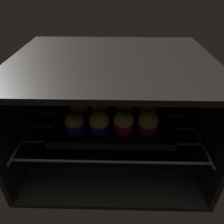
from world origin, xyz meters
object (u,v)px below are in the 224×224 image
Objects in this scene: muffin_row0_col2 at (124,122)px; muffin_row1_col0 at (79,107)px; muffin_row1_col1 at (99,109)px; muffin_row2_col2 at (124,98)px; muffin_row0_col0 at (75,123)px; muffin_row0_col3 at (148,122)px; muffin_row2_col1 at (103,97)px; muffin_row0_col1 at (99,122)px; muffin_row1_col3 at (147,109)px; muffin_row2_col3 at (144,98)px; baking_tray at (112,118)px; muffin_row2_col0 at (81,97)px; muffin_row1_col2 at (124,108)px.

muffin_row0_col2 is 0.93× the size of muffin_row1_col0.
muffin_row2_col2 is (8.16, 7.58, -0.13)cm from muffin_row1_col1.
muffin_row0_col3 is at bearing 1.15° from muffin_row0_col0.
muffin_row2_col1 is at bearing 84.92° from muffin_row1_col1.
muffin_row2_col1 reaches higher than muffin_row0_col3.
muffin_row0_col1 is 0.97× the size of muffin_row0_col3.
muffin_row1_col0 reaches higher than muffin_row0_col2.
muffin_row1_col3 is (22.35, 0.01, -0.65)cm from muffin_row1_col0.
muffin_row0_col3 is 23.13cm from muffin_row1_col0.
muffin_row1_col0 is 22.36cm from muffin_row1_col3.
muffin_row2_col1 is 7.47cm from muffin_row2_col2.
muffin_row2_col3 is (22.17, 7.36, -0.62)cm from muffin_row1_col0.
baking_tray is at bearing -1.30° from muffin_row1_col0.
muffin_row0_col1 is 0.94× the size of muffin_row1_col1.
muffin_row2_col1 reaches higher than muffin_row0_col0.
muffin_row1_col0 is at bearing -85.49° from muffin_row2_col0.
muffin_row1_col0 is (-21.83, 7.62, 0.26)cm from muffin_row0_col3.
muffin_row2_col1 is (-7.09, 14.86, 0.14)cm from muffin_row0_col2.
muffin_row2_col2 is (-6.96, 14.68, -0.16)cm from muffin_row0_col3.
muffin_row0_col0 reaches higher than muffin_row1_col3.
muffin_row0_col1 reaches higher than muffin_row2_col3.
muffin_row0_col2 reaches higher than muffin_row2_col0.
muffin_row2_col1 reaches higher than muffin_row2_col2.
muffin_row0_col0 is at bearing -145.46° from muffin_row2_col3.
baking_tray is at bearing 63.24° from muffin_row0_col1.
muffin_row1_col0 reaches higher than muffin_row2_col3.
muffin_row2_col0 is at bearing 135.78° from muffin_row0_col2.
baking_tray is 5.65cm from muffin_row1_col1.
muffin_row2_col2 is (-7.48, 7.05, 0.23)cm from muffin_row1_col3.
muffin_row1_col1 is 8.11cm from muffin_row1_col2.
muffin_row2_col0 is 7.97cm from muffin_row2_col1.
muffin_row0_col3 is at bearing -46.76° from muffin_row1_col2.
muffin_row0_col1 is 1.07× the size of muffin_row2_col3.
muffin_row1_col1 is at bearing 137.77° from muffin_row0_col2.
muffin_row2_col2 is at bearing -177.70° from muffin_row2_col3.
muffin_row1_col3 is 10.29cm from muffin_row2_col2.
muffin_row1_col3 is at bearing 86.10° from muffin_row0_col3.
muffin_row0_col0 is 0.97× the size of muffin_row2_col2.
muffin_row1_col2 is at bearing 133.24° from muffin_row0_col3.
baking_tray is 9.13cm from muffin_row2_col2.
baking_tray is 5.00× the size of muffin_row2_col1.
muffin_row2_col2 is at bearing 89.56° from muffin_row1_col2.
muffin_row0_col2 is 16.36cm from muffin_row1_col0.
muffin_row1_col3 is (22.58, 8.07, -0.07)cm from muffin_row0_col0.
muffin_row0_col0 is 17.00cm from muffin_row1_col2.
muffin_row0_col2 is 1.03× the size of muffin_row2_col1.
muffin_row1_col2 is at bearing -178.72° from muffin_row1_col3.
muffin_row0_col1 is at bearing -116.76° from baking_tray.
muffin_row0_col1 is 0.97× the size of muffin_row2_col0.
muffin_row0_col1 is 0.86× the size of muffin_row1_col0.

